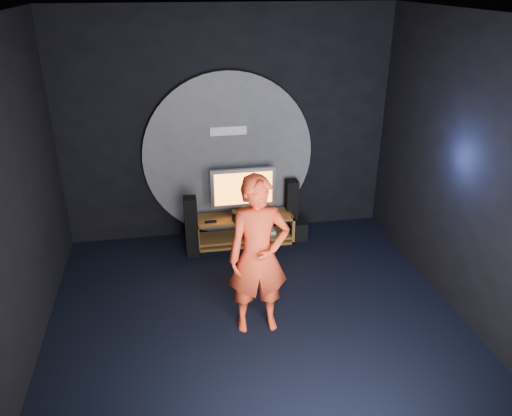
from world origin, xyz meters
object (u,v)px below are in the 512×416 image
(tower_speaker_left, at_px, (191,227))
(tower_speaker_right, at_px, (291,208))
(player, at_px, (258,256))
(media_console, at_px, (245,231))
(subwoofer, at_px, (297,230))
(tv, at_px, (243,190))

(tower_speaker_left, distance_m, tower_speaker_right, 1.65)
(tower_speaker_right, bearing_deg, player, -113.24)
(media_console, relative_size, tower_speaker_right, 1.62)
(subwoofer, distance_m, player, 2.42)
(tower_speaker_left, relative_size, player, 0.49)
(media_console, height_order, tv, tv)
(media_console, distance_m, tower_speaker_left, 0.91)
(tower_speaker_right, relative_size, subwoofer, 3.16)
(player, bearing_deg, subwoofer, 64.41)
(tv, height_order, tower_speaker_right, tv)
(media_console, bearing_deg, player, -94.81)
(tv, relative_size, player, 0.52)
(tower_speaker_left, distance_m, subwoofer, 1.72)
(media_console, relative_size, tv, 1.52)
(tv, height_order, subwoofer, tv)
(tv, bearing_deg, tower_speaker_left, -159.34)
(player, bearing_deg, media_console, 86.16)
(player, bearing_deg, tower_speaker_left, 110.81)
(media_console, bearing_deg, tower_speaker_left, -163.63)
(tv, xyz_separation_m, subwoofer, (0.85, -0.11, -0.71))
(tower_speaker_right, height_order, player, player)
(subwoofer, bearing_deg, tv, 172.69)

